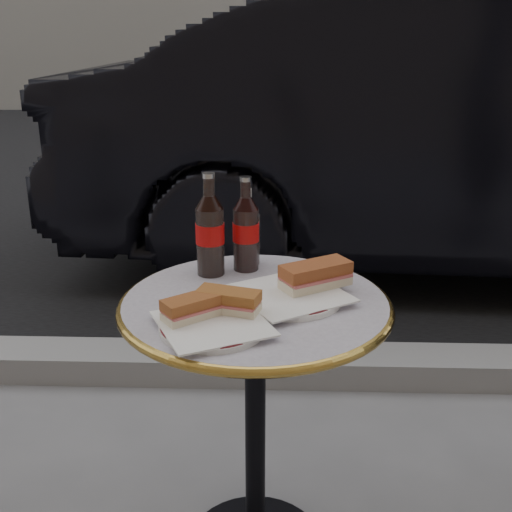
{
  "coord_description": "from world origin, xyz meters",
  "views": [
    {
      "loc": [
        0.05,
        -1.33,
        1.32
      ],
      "look_at": [
        0.0,
        0.05,
        0.82
      ],
      "focal_mm": 45.0,
      "sensor_mm": 36.0,
      "label": 1
    }
  ],
  "objects_px": {
    "plate_left": "(213,327)",
    "cola_glass": "(248,239)",
    "bistro_table": "(255,436)",
    "cola_bottle_left": "(210,224)",
    "cola_bottle_right": "(246,224)",
    "parked_car": "(485,134)",
    "plate_right": "(289,297)"
  },
  "relations": [
    {
      "from": "bistro_table",
      "to": "cola_glass",
      "type": "relative_size",
      "value": 5.57
    },
    {
      "from": "bistro_table",
      "to": "cola_bottle_left",
      "type": "relative_size",
      "value": 2.85
    },
    {
      "from": "plate_right",
      "to": "parked_car",
      "type": "distance_m",
      "value": 2.49
    },
    {
      "from": "cola_bottle_left",
      "to": "cola_glass",
      "type": "bearing_deg",
      "value": 40.45
    },
    {
      "from": "cola_bottle_right",
      "to": "bistro_table",
      "type": "bearing_deg",
      "value": -81.06
    },
    {
      "from": "bistro_table",
      "to": "cola_bottle_right",
      "type": "relative_size",
      "value": 3.05
    },
    {
      "from": "bistro_table",
      "to": "cola_bottle_left",
      "type": "bearing_deg",
      "value": 126.42
    },
    {
      "from": "cola_glass",
      "to": "plate_left",
      "type": "bearing_deg",
      "value": -97.86
    },
    {
      "from": "parked_car",
      "to": "plate_right",
      "type": "bearing_deg",
      "value": 157.41
    },
    {
      "from": "cola_bottle_left",
      "to": "bistro_table",
      "type": "bearing_deg",
      "value": -53.58
    },
    {
      "from": "bistro_table",
      "to": "plate_left",
      "type": "distance_m",
      "value": 0.41
    },
    {
      "from": "cola_bottle_left",
      "to": "cola_bottle_right",
      "type": "relative_size",
      "value": 1.07
    },
    {
      "from": "bistro_table",
      "to": "parked_car",
      "type": "xyz_separation_m",
      "value": [
        1.18,
        2.23,
        0.38
      ]
    },
    {
      "from": "plate_left",
      "to": "cola_glass",
      "type": "relative_size",
      "value": 1.67
    },
    {
      "from": "bistro_table",
      "to": "plate_left",
      "type": "xyz_separation_m",
      "value": [
        -0.08,
        -0.15,
        0.37
      ]
    },
    {
      "from": "bistro_table",
      "to": "plate_right",
      "type": "xyz_separation_m",
      "value": [
        0.08,
        0.0,
        0.37
      ]
    },
    {
      "from": "cola_bottle_left",
      "to": "cola_glass",
      "type": "xyz_separation_m",
      "value": [
        0.09,
        0.08,
        -0.06
      ]
    },
    {
      "from": "bistro_table",
      "to": "cola_bottle_left",
      "type": "xyz_separation_m",
      "value": [
        -0.12,
        0.16,
        0.49
      ]
    },
    {
      "from": "plate_right",
      "to": "cola_bottle_right",
      "type": "bearing_deg",
      "value": 119.62
    },
    {
      "from": "plate_left",
      "to": "plate_right",
      "type": "height_order",
      "value": "plate_right"
    },
    {
      "from": "cola_bottle_right",
      "to": "parked_car",
      "type": "xyz_separation_m",
      "value": [
        1.21,
        2.04,
        -0.1
      ]
    },
    {
      "from": "plate_left",
      "to": "cola_bottle_left",
      "type": "distance_m",
      "value": 0.34
    },
    {
      "from": "parked_car",
      "to": "cola_bottle_right",
      "type": "bearing_deg",
      "value": 153.06
    },
    {
      "from": "cola_bottle_left",
      "to": "parked_car",
      "type": "bearing_deg",
      "value": 58.08
    },
    {
      "from": "plate_right",
      "to": "cola_bottle_right",
      "type": "xyz_separation_m",
      "value": [
        -0.11,
        0.19,
        0.11
      ]
    },
    {
      "from": "cola_bottle_left",
      "to": "cola_bottle_right",
      "type": "height_order",
      "value": "cola_bottle_left"
    },
    {
      "from": "parked_car",
      "to": "cola_bottle_left",
      "type": "bearing_deg",
      "value": 151.76
    },
    {
      "from": "plate_right",
      "to": "cola_bottle_right",
      "type": "height_order",
      "value": "cola_bottle_right"
    },
    {
      "from": "plate_left",
      "to": "cola_glass",
      "type": "distance_m",
      "value": 0.39
    },
    {
      "from": "cola_bottle_right",
      "to": "cola_glass",
      "type": "bearing_deg",
      "value": 86.65
    },
    {
      "from": "plate_left",
      "to": "cola_bottle_right",
      "type": "xyz_separation_m",
      "value": [
        0.05,
        0.35,
        0.11
      ]
    },
    {
      "from": "bistro_table",
      "to": "cola_glass",
      "type": "xyz_separation_m",
      "value": [
        -0.03,
        0.23,
        0.43
      ]
    }
  ]
}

